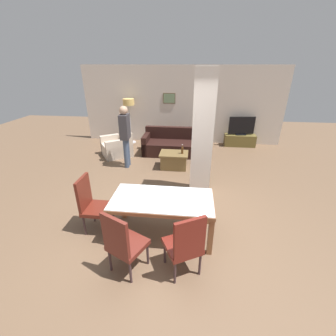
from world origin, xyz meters
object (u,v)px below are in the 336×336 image
object	(u,v)px
dining_chair_near_right	(185,244)
floor_lamp	(129,106)
dining_chair_near_left	(123,242)
standing_person	(125,133)
armchair	(118,147)
bottle	(182,150)
tv_stand	(240,140)
dining_table	(162,206)
dining_chair_head_left	(92,203)
sofa	(173,145)
tv_screen	(242,126)
coffee_table	(174,160)

from	to	relation	value
dining_chair_near_right	floor_lamp	size ratio (longest dim) A/B	0.64
dining_chair_near_left	standing_person	bearing A→B (deg)	131.40
floor_lamp	armchair	bearing A→B (deg)	-93.44
bottle	standing_person	xyz separation A→B (m)	(-1.58, -0.02, 0.45)
dining_chair_near_right	dining_chair_near_left	world-z (taller)	same
dining_chair_near_left	tv_stand	size ratio (longest dim) A/B	0.95
dining_chair_near_left	bottle	world-z (taller)	dining_chair_near_left
dining_chair_near_right	floor_lamp	distance (m)	6.15
dining_chair_near_right	standing_person	distance (m)	3.99
dining_table	dining_chair_near_right	world-z (taller)	dining_chair_near_right
dining_chair_head_left	standing_person	distance (m)	2.78
dining_chair_near_right	sofa	world-z (taller)	dining_chair_near_right
dining_chair_head_left	tv_stand	bearing A→B (deg)	145.59
armchair	tv_stand	bearing A→B (deg)	-105.55
dining_chair_near_left	floor_lamp	bearing A→B (deg)	130.27
sofa	tv_stand	distance (m)	2.54
tv_stand	floor_lamp	distance (m)	4.17
tv_stand	tv_screen	distance (m)	0.52
standing_person	dining_chair_near_right	bearing A→B (deg)	25.64
dining_table	standing_person	bearing A→B (deg)	117.10
tv_stand	tv_screen	xyz separation A→B (m)	(0.00, 0.00, 0.52)
dining_table	armchair	bearing A→B (deg)	118.70
dining_chair_head_left	dining_chair_near_left	distance (m)	1.18
armchair	dining_table	bearing A→B (deg)	174.44
tv_screen	floor_lamp	xyz separation A→B (m)	(-4.01, -0.06, 0.63)
coffee_table	tv_screen	xyz separation A→B (m)	(2.19, 2.16, 0.50)
sofa	tv_screen	bearing A→B (deg)	-156.20
sofa	coffee_table	bearing A→B (deg)	96.59
sofa	standing_person	world-z (taller)	standing_person
dining_table	coffee_table	bearing A→B (deg)	90.97
bottle	tv_stand	bearing A→B (deg)	47.89
dining_table	floor_lamp	xyz separation A→B (m)	(-1.86, 4.87, 0.79)
dining_chair_near_left	bottle	size ratio (longest dim) A/B	3.89
dining_table	dining_chair_head_left	bearing A→B (deg)	180.00
coffee_table	standing_person	distance (m)	1.56
bottle	sofa	bearing A→B (deg)	107.52
dining_chair_near_right	dining_chair_near_left	size ratio (longest dim) A/B	1.00
coffee_table	tv_stand	world-z (taller)	coffee_table
dining_table	armchair	xyz separation A→B (m)	(-1.94, 3.54, -0.30)
dining_chair_near_left	tv_stand	world-z (taller)	dining_chair_near_left
dining_chair_near_left	armchair	distance (m)	4.66
bottle	tv_screen	size ratio (longest dim) A/B	0.29
dining_chair_head_left	sofa	distance (m)	4.05
armchair	coffee_table	bearing A→B (deg)	-146.42
dining_chair_head_left	bottle	bearing A→B (deg)	152.87
bottle	floor_lamp	xyz separation A→B (m)	(-2.05, 2.11, 0.81)
armchair	floor_lamp	size ratio (longest dim) A/B	0.72
bottle	floor_lamp	size ratio (longest dim) A/B	0.16
dining_chair_head_left	standing_person	bearing A→B (deg)	-176.43
tv_stand	dining_chair_head_left	bearing A→B (deg)	-124.41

